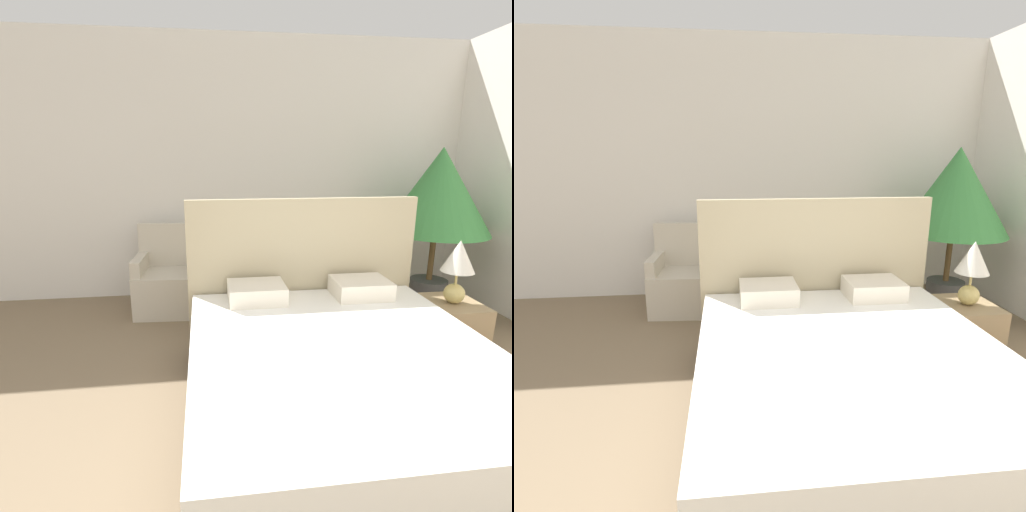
# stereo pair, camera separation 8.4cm
# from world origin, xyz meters

# --- Properties ---
(wall_back) EXTENTS (10.00, 0.06, 2.90)m
(wall_back) POSITION_xyz_m (0.00, 3.70, 1.45)
(wall_back) COLOR white
(wall_back) RESTS_ON ground_plane
(bed) EXTENTS (1.92, 2.10, 1.30)m
(bed) POSITION_xyz_m (0.47, 1.22, 0.30)
(bed) COLOR #4C4238
(bed) RESTS_ON ground_plane
(armchair_near_window_left) EXTENTS (0.73, 0.61, 0.91)m
(armchair_near_window_left) POSITION_xyz_m (-0.72, 3.14, 0.29)
(armchair_near_window_left) COLOR beige
(armchair_near_window_left) RESTS_ON ground_plane
(armchair_near_window_right) EXTENTS (0.73, 0.60, 0.91)m
(armchair_near_window_right) POSITION_xyz_m (0.33, 3.14, 0.29)
(armchair_near_window_right) COLOR beige
(armchair_near_window_right) RESTS_ON ground_plane
(potted_palm) EXTENTS (1.07, 1.07, 1.71)m
(potted_palm) POSITION_xyz_m (2.10, 2.92, 1.22)
(potted_palm) COLOR #4C4C4C
(potted_palm) RESTS_ON ground_plane
(nightstand) EXTENTS (0.45, 0.50, 0.46)m
(nightstand) POSITION_xyz_m (1.68, 1.89, 0.23)
(nightstand) COLOR #937A56
(nightstand) RESTS_ON ground_plane
(table_lamp) EXTENTS (0.26, 0.26, 0.53)m
(table_lamp) POSITION_xyz_m (1.67, 1.87, 0.79)
(table_lamp) COLOR tan
(table_lamp) RESTS_ON nightstand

